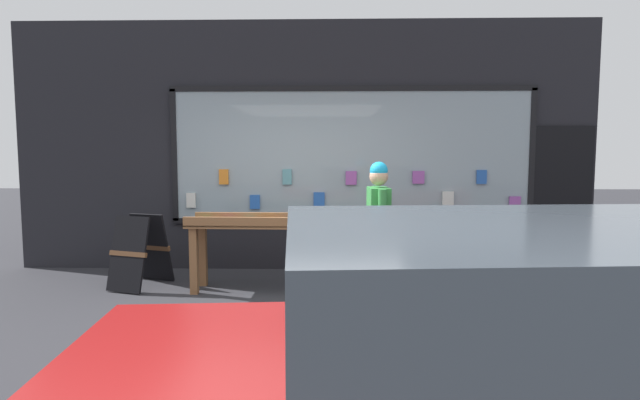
{
  "coord_description": "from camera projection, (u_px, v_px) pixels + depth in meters",
  "views": [
    {
      "loc": [
        0.43,
        -4.96,
        1.68
      ],
      "look_at": [
        0.28,
        0.92,
        1.15
      ],
      "focal_mm": 28.0,
      "sensor_mm": 36.0,
      "label": 1
    }
  ],
  "objects": [
    {
      "name": "person_browsing",
      "position": [
        378.0,
        222.0,
        5.59
      ],
      "size": [
        0.24,
        0.65,
        1.61
      ],
      "rotation": [
        0.0,
        0.0,
        1.62
      ],
      "color": "#2D334C",
      "rests_on": "ground_plane"
    },
    {
      "name": "ground_plane",
      "position": [
        290.0,
        320.0,
        5.1
      ],
      "size": [
        40.0,
        40.0,
        0.0
      ],
      "primitive_type": "plane",
      "color": "#2D2D33"
    },
    {
      "name": "sandwich_board_sign",
      "position": [
        141.0,
        251.0,
        6.36
      ],
      "size": [
        0.69,
        0.83,
        0.92
      ],
      "rotation": [
        0.0,
        0.0,
        -0.31
      ],
      "color": "black",
      "rests_on": "ground_plane"
    },
    {
      "name": "parked_car",
      "position": [
        583.0,
        383.0,
        2.07
      ],
      "size": [
        4.49,
        2.18,
        1.41
      ],
      "rotation": [
        0.0,
        0.0,
        0.08
      ],
      "color": "#A51919",
      "rests_on": "ground_plane"
    },
    {
      "name": "display_table_main",
      "position": [
        297.0,
        230.0,
        6.14
      ],
      "size": [
        2.69,
        0.61,
        0.95
      ],
      "color": "brown",
      "rests_on": "ground_plane"
    },
    {
      "name": "small_dog",
      "position": [
        332.0,
        282.0,
        5.44
      ],
      "size": [
        0.36,
        0.59,
        0.46
      ],
      "rotation": [
        0.0,
        0.0,
        1.23
      ],
      "color": "#99724C",
      "rests_on": "ground_plane"
    },
    {
      "name": "shopfront_facade",
      "position": [
        309.0,
        148.0,
        7.31
      ],
      "size": [
        8.41,
        0.29,
        3.61
      ],
      "color": "black",
      "rests_on": "ground_plane"
    }
  ]
}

